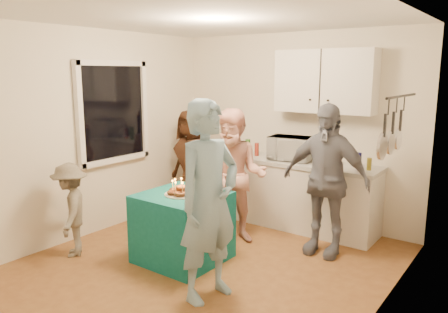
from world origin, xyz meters
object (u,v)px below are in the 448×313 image
Objects in this scene: woman_back_left at (192,162)px; man_birthday at (209,201)px; woman_back_center at (235,176)px; child_near_left at (71,210)px; microwave at (291,148)px; punch_jar at (213,178)px; woman_back_right at (325,180)px; counter at (295,195)px; party_table at (183,227)px.

man_birthday is at bearing -30.50° from woman_back_left.
woman_back_left is at bearing 131.86° from woman_back_center.
child_near_left is (-1.25, -1.45, -0.29)m from woman_back_center.
microwave is at bearing 29.10° from woman_back_left.
man_birthday reaches higher than punch_jar.
punch_jar is 0.18× the size of man_birthday.
punch_jar is 1.28m from woman_back_right.
counter is at bearing 137.01° from woman_back_right.
party_table is 0.79× the size of child_near_left.
counter is 1.60m from woman_back_left.
woman_back_right is 2.89m from child_near_left.
party_table is 0.52× the size of woman_back_center.
woman_back_left is 0.93× the size of woman_back_center.
child_near_left is at bearing -76.38° from woman_back_left.
woman_back_left is 1.43× the size of child_near_left.
counter is 2.59× the size of party_table.
woman_back_left reaches higher than child_near_left.
counter is at bearing 47.18° from woman_back_center.
woman_back_center reaches higher than party_table.
woman_back_center is (-0.59, 1.27, -0.10)m from man_birthday.
woman_back_left is at bearing 53.62° from man_birthday.
punch_jar is (-0.24, -1.51, 0.50)m from counter.
counter is 1.43× the size of woman_back_left.
counter is at bearing 97.40° from child_near_left.
microwave is at bearing 83.93° from punch_jar.
man_birthday reaches higher than party_table.
party_table is at bearing 67.53° from man_birthday.
party_table is 1.03m from man_birthday.
microwave is 0.66× the size of party_table.
man_birthday is (0.24, -2.19, 0.49)m from counter.
man_birthday is at bearing -83.66° from counter.
punch_jar is 0.22× the size of woman_back_left.
party_table is at bearing -137.61° from woman_back_right.
woman_back_right is (2.21, -0.28, 0.10)m from woman_back_left.
party_table is at bearing -140.01° from punch_jar.
woman_back_center is at bearing 79.81° from party_table.
party_table is 0.49× the size of woman_back_right.
punch_jar is at bearing -104.39° from microwave.
child_near_left is (-1.52, -2.37, -0.53)m from microwave.
microwave reaches higher than punch_jar.
woman_back_left reaches higher than punch_jar.
microwave is at bearing 180.00° from counter.
man_birthday is 2.56m from woman_back_left.
child_near_left is at bearing 105.37° from man_birthday.
microwave reaches higher than child_near_left.
woman_back_right reaches higher than microwave.
punch_jar is at bearing 73.68° from child_near_left.
counter is 1.79m from party_table.
man_birthday is at bearing 46.95° from child_near_left.
man_birthday is 1.89m from child_near_left.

